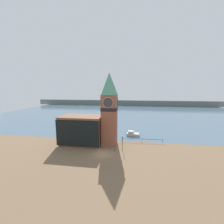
% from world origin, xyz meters
% --- Properties ---
extents(ground_plane, '(160.00, 160.00, 0.00)m').
position_xyz_m(ground_plane, '(0.00, 0.00, 0.00)').
color(ground_plane, brown).
extents(water, '(160.00, 120.00, 0.00)m').
position_xyz_m(water, '(0.00, 70.01, -0.00)').
color(water, slate).
rests_on(water, ground_plane).
extents(far_shoreline, '(180.00, 3.00, 5.00)m').
position_xyz_m(far_shoreline, '(0.00, 110.01, 2.50)').
color(far_shoreline, slate).
rests_on(far_shoreline, water).
extents(pier_railing, '(12.42, 0.08, 1.09)m').
position_xyz_m(pier_railing, '(9.84, 9.76, 0.96)').
color(pier_railing, '#232328').
rests_on(pier_railing, ground_plane).
extents(clock_tower, '(4.69, 4.69, 20.08)m').
position_xyz_m(clock_tower, '(0.61, 6.77, 10.66)').
color(clock_tower, brown).
rests_on(clock_tower, ground_plane).
extents(pier_building, '(11.90, 7.27, 8.11)m').
position_xyz_m(pier_building, '(-7.42, 6.19, 4.07)').
color(pier_building, brown).
rests_on(pier_building, ground_plane).
extents(boat_near, '(4.34, 2.66, 1.60)m').
position_xyz_m(boat_near, '(7.01, 15.79, 0.60)').
color(boat_near, '#B7B2A8').
rests_on(boat_near, water).
extents(mooring_bollard_near, '(0.34, 0.34, 0.62)m').
position_xyz_m(mooring_bollard_near, '(2.76, 2.48, 0.33)').
color(mooring_bollard_near, brown).
rests_on(mooring_bollard_near, ground_plane).
extents(lamp_post, '(0.32, 0.32, 4.02)m').
position_xyz_m(lamp_post, '(4.64, 2.82, 2.80)').
color(lamp_post, black).
rests_on(lamp_post, ground_plane).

